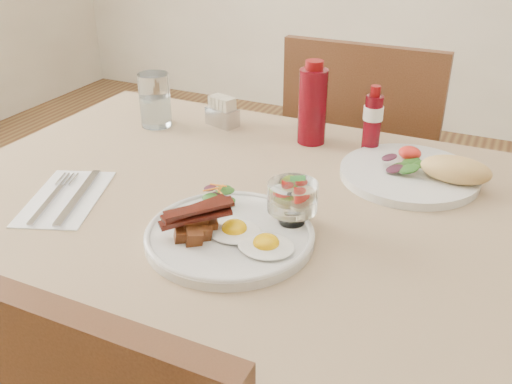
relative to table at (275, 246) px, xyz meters
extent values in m
cylinder|color=brown|center=(-0.59, 0.36, -0.31)|extent=(0.06, 0.06, 0.71)
cube|color=brown|center=(0.00, 0.00, 0.07)|extent=(1.30, 0.85, 0.04)
cube|color=#A18363|center=(0.00, 0.00, 0.09)|extent=(1.33, 0.88, 0.00)
cylinder|color=brown|center=(-0.18, 0.57, -0.44)|extent=(0.04, 0.04, 0.45)
cylinder|color=brown|center=(0.18, 0.57, -0.44)|extent=(0.04, 0.04, 0.45)
cylinder|color=brown|center=(-0.18, 0.93, -0.44)|extent=(0.04, 0.04, 0.45)
cylinder|color=brown|center=(0.18, 0.93, -0.44)|extent=(0.04, 0.04, 0.45)
cube|color=brown|center=(0.00, 0.75, -0.20)|extent=(0.42, 0.42, 0.03)
cube|color=brown|center=(0.00, 0.55, 0.04)|extent=(0.42, 0.03, 0.46)
cylinder|color=silver|center=(-0.02, -0.14, 0.10)|extent=(0.28, 0.28, 0.02)
ellipsoid|color=white|center=(0.05, -0.16, 0.11)|extent=(0.11, 0.11, 0.01)
ellipsoid|color=#FFB605|center=(0.05, -0.16, 0.12)|extent=(0.04, 0.04, 0.03)
ellipsoid|color=white|center=(-0.01, -0.14, 0.11)|extent=(0.11, 0.11, 0.01)
ellipsoid|color=#FFB605|center=(-0.01, -0.14, 0.12)|extent=(0.04, 0.04, 0.03)
cube|color=maroon|center=(-0.08, -0.17, 0.12)|extent=(0.03, 0.03, 0.02)
cube|color=maroon|center=(-0.05, -0.17, 0.12)|extent=(0.03, 0.03, 0.03)
cube|color=maroon|center=(-0.08, -0.20, 0.12)|extent=(0.03, 0.03, 0.02)
cube|color=maroon|center=(-0.05, -0.15, 0.12)|extent=(0.03, 0.03, 0.02)
cube|color=maroon|center=(-0.06, -0.19, 0.12)|extent=(0.03, 0.03, 0.03)
cube|color=maroon|center=(-0.09, -0.17, 0.12)|extent=(0.03, 0.03, 0.02)
cube|color=maroon|center=(-0.06, -0.17, 0.13)|extent=(0.03, 0.03, 0.02)
cube|color=maroon|center=(-0.07, -0.18, 0.13)|extent=(0.03, 0.03, 0.02)
cube|color=#50150D|center=(-0.07, -0.17, 0.14)|extent=(0.09, 0.10, 0.01)
cube|color=#50150D|center=(-0.06, -0.18, 0.14)|extent=(0.10, 0.09, 0.01)
cube|color=#50150D|center=(-0.07, -0.16, 0.15)|extent=(0.08, 0.11, 0.01)
cube|color=#50150D|center=(-0.06, -0.17, 0.16)|extent=(0.10, 0.09, 0.01)
ellipsoid|color=#174712|center=(-0.09, -0.06, 0.11)|extent=(0.04, 0.04, 0.01)
ellipsoid|color=#174712|center=(-0.07, -0.06, 0.11)|extent=(0.04, 0.03, 0.01)
ellipsoid|color=#391220|center=(-0.10, -0.05, 0.11)|extent=(0.03, 0.03, 0.01)
ellipsoid|color=#174712|center=(-0.09, -0.08, 0.12)|extent=(0.04, 0.03, 0.01)
ellipsoid|color=#174712|center=(-0.10, -0.07, 0.12)|extent=(0.04, 0.03, 0.01)
ellipsoid|color=#391220|center=(-0.07, -0.07, 0.12)|extent=(0.03, 0.03, 0.01)
ellipsoid|color=#174712|center=(-0.08, -0.05, 0.13)|extent=(0.04, 0.03, 0.01)
ellipsoid|color=#174712|center=(-0.07, -0.05, 0.13)|extent=(0.03, 0.03, 0.01)
ellipsoid|color=#391220|center=(-0.10, -0.06, 0.13)|extent=(0.03, 0.02, 0.01)
cylinder|color=orange|center=(-0.08, -0.06, 0.14)|extent=(0.01, 0.03, 0.01)
cylinder|color=orange|center=(-0.09, -0.05, 0.14)|extent=(0.03, 0.00, 0.01)
cylinder|color=orange|center=(-0.08, -0.07, 0.14)|extent=(0.03, 0.02, 0.01)
cylinder|color=orange|center=(-0.09, -0.07, 0.14)|extent=(0.03, 0.02, 0.01)
cylinder|color=white|center=(0.06, -0.06, 0.11)|extent=(0.05, 0.05, 0.01)
cylinder|color=white|center=(0.06, -0.06, 0.12)|extent=(0.02, 0.02, 0.02)
cylinder|color=white|center=(0.06, -0.06, 0.15)|extent=(0.08, 0.08, 0.05)
cylinder|color=beige|center=(0.05, -0.06, 0.14)|extent=(0.02, 0.02, 0.01)
cylinder|color=beige|center=(0.07, -0.07, 0.15)|extent=(0.02, 0.02, 0.01)
cylinder|color=beige|center=(0.06, -0.05, 0.15)|extent=(0.02, 0.02, 0.01)
cylinder|color=#93CD3E|center=(0.05, -0.05, 0.17)|extent=(0.03, 0.03, 0.01)
cone|color=red|center=(0.07, -0.08, 0.17)|extent=(0.02, 0.02, 0.02)
cone|color=red|center=(0.04, -0.07, 0.17)|extent=(0.02, 0.02, 0.02)
cone|color=red|center=(0.06, -0.05, 0.18)|extent=(0.02, 0.02, 0.02)
ellipsoid|color=#328D33|center=(0.06, -0.07, 0.19)|extent=(0.02, 0.01, 0.00)
ellipsoid|color=#328D33|center=(0.07, -0.06, 0.19)|extent=(0.02, 0.01, 0.00)
cylinder|color=silver|center=(0.20, 0.22, 0.10)|extent=(0.28, 0.28, 0.02)
ellipsoid|color=#174712|center=(0.18, 0.21, 0.11)|extent=(0.05, 0.04, 0.01)
ellipsoid|color=#174712|center=(0.19, 0.24, 0.11)|extent=(0.04, 0.04, 0.01)
ellipsoid|color=#391220|center=(0.17, 0.19, 0.12)|extent=(0.04, 0.04, 0.01)
ellipsoid|color=#174712|center=(0.20, 0.19, 0.12)|extent=(0.05, 0.04, 0.01)
ellipsoid|color=#174712|center=(0.21, 0.22, 0.12)|extent=(0.04, 0.03, 0.01)
ellipsoid|color=#391220|center=(0.15, 0.22, 0.12)|extent=(0.04, 0.03, 0.01)
ellipsoid|color=red|center=(0.19, 0.26, 0.12)|extent=(0.05, 0.04, 0.03)
ellipsoid|color=tan|center=(0.28, 0.21, 0.13)|extent=(0.15, 0.11, 0.05)
cylinder|color=#58050E|center=(-0.05, 0.31, 0.17)|extent=(0.08, 0.08, 0.17)
cylinder|color=#710609|center=(-0.05, 0.31, 0.27)|extent=(0.05, 0.05, 0.02)
cylinder|color=#58050E|center=(0.09, 0.31, 0.15)|extent=(0.05, 0.05, 0.13)
cylinder|color=silver|center=(0.09, 0.31, 0.18)|extent=(0.06, 0.06, 0.03)
cylinder|color=#710609|center=(0.09, 0.31, 0.23)|extent=(0.03, 0.03, 0.02)
cube|color=#BBBBC0|center=(-0.28, 0.32, 0.11)|extent=(0.09, 0.07, 0.04)
cube|color=#C0B187|center=(-0.31, 0.33, 0.14)|extent=(0.02, 0.04, 0.05)
cube|color=#C0B187|center=(-0.29, 0.32, 0.14)|extent=(0.02, 0.04, 0.05)
cube|color=#C0B187|center=(-0.28, 0.32, 0.14)|extent=(0.02, 0.04, 0.05)
cube|color=#C0B187|center=(-0.27, 0.31, 0.14)|extent=(0.02, 0.04, 0.05)
cube|color=#C0B187|center=(-0.26, 0.31, 0.14)|extent=(0.02, 0.04, 0.05)
cylinder|color=white|center=(-0.43, 0.25, 0.15)|extent=(0.08, 0.08, 0.13)
cylinder|color=silver|center=(-0.43, 0.25, 0.13)|extent=(0.06, 0.06, 0.07)
cube|color=white|center=(-0.37, -0.14, 0.09)|extent=(0.20, 0.26, 0.00)
cube|color=#BBBBC0|center=(-0.35, -0.13, 0.09)|extent=(0.09, 0.21, 0.00)
cube|color=#BBBBC0|center=(-0.38, -0.18, 0.09)|extent=(0.06, 0.14, 0.00)
cube|color=#BBBBC0|center=(-0.43, -0.09, 0.09)|extent=(0.02, 0.05, 0.00)
cube|color=#BBBBC0|center=(-0.42, -0.09, 0.09)|extent=(0.02, 0.05, 0.00)
cube|color=#BBBBC0|center=(-0.41, -0.08, 0.09)|extent=(0.02, 0.05, 0.00)
cube|color=#BBBBC0|center=(-0.40, -0.08, 0.09)|extent=(0.02, 0.05, 0.00)
camera|label=1|loc=(0.35, -0.84, 0.60)|focal=40.00mm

